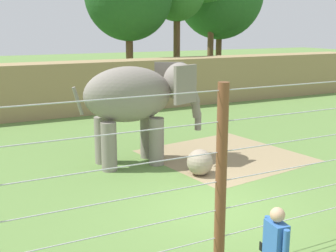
% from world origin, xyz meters
% --- Properties ---
extents(ground_plane, '(120.00, 120.00, 0.00)m').
position_xyz_m(ground_plane, '(0.00, 0.00, 0.00)').
color(ground_plane, '#5B7F3D').
extents(dirt_patch, '(5.08, 5.13, 0.01)m').
position_xyz_m(dirt_patch, '(2.55, 3.50, 0.00)').
color(dirt_patch, '#937F5B').
rests_on(dirt_patch, ground).
extents(embankment_wall, '(36.00, 1.80, 2.53)m').
position_xyz_m(embankment_wall, '(0.00, 12.95, 1.27)').
color(embankment_wall, '#997F56').
rests_on(embankment_wall, ground).
extents(elephant, '(4.20, 1.80, 3.11)m').
position_xyz_m(elephant, '(-0.29, 4.13, 2.06)').
color(elephant, gray).
rests_on(elephant, ground).
extents(enrichment_ball, '(0.76, 0.76, 0.76)m').
position_xyz_m(enrichment_ball, '(0.81, 2.23, 0.38)').
color(enrichment_ball, gray).
rests_on(enrichment_ball, ground).
extents(cable_fence, '(11.32, 0.19, 3.34)m').
position_xyz_m(cable_fence, '(0.03, -2.24, 1.68)').
color(cable_fence, brown).
rests_on(cable_fence, ground).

